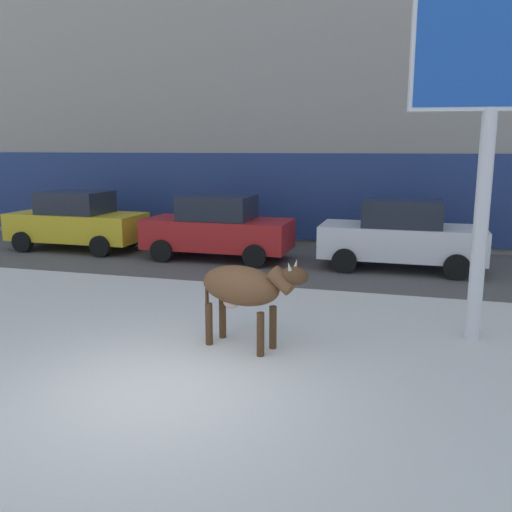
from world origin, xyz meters
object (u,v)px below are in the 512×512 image
at_px(cow_brown, 244,288).
at_px(car_white_sedan, 401,235).
at_px(billboard, 493,73).
at_px(car_red_sedan, 218,228).
at_px(car_yellow_sedan, 77,221).

xyz_separation_m(cow_brown, car_white_sedan, (2.31, 6.67, -0.09)).
height_order(billboard, car_red_sedan, billboard).
height_order(car_yellow_sedan, car_red_sedan, same).
bearing_deg(car_white_sedan, car_red_sedan, -179.67).
bearing_deg(car_yellow_sedan, car_white_sedan, -0.97).
relative_size(billboard, car_red_sedan, 1.32).
height_order(car_yellow_sedan, car_white_sedan, same).
height_order(cow_brown, car_yellow_sedan, car_yellow_sedan).
xyz_separation_m(billboard, car_white_sedan, (-1.30, 5.23, -3.41)).
distance_m(car_yellow_sedan, car_white_sedan, 9.90).
relative_size(billboard, car_white_sedan, 1.32).
distance_m(billboard, car_white_sedan, 6.38).
bearing_deg(car_white_sedan, billboard, -76.10).
bearing_deg(billboard, cow_brown, -158.21).
bearing_deg(cow_brown, car_yellow_sedan, 137.98).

